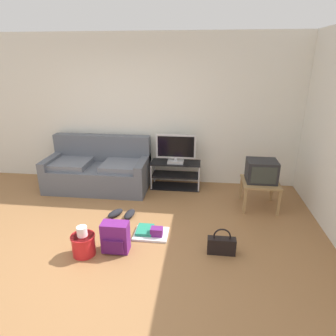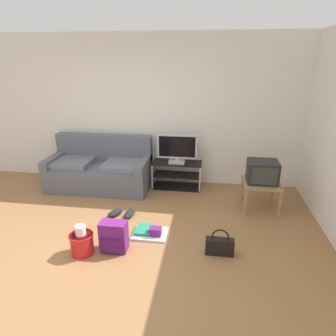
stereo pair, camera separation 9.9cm
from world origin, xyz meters
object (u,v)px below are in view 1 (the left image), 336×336
object	(u,v)px
couch	(99,170)
handbag	(221,245)
tv_stand	(176,175)
flat_tv	(176,149)
crt_tv	(262,171)
sneakers_pair	(122,214)
side_table	(260,185)
floor_tray	(151,232)
backpack	(115,237)
cleaning_bucket	(83,243)

from	to	relation	value
couch	handbag	world-z (taller)	couch
tv_stand	flat_tv	bearing A→B (deg)	-90.00
crt_tv	handbag	xyz separation A→B (m)	(-0.65, -1.32, -0.50)
crt_tv	sneakers_pair	distance (m)	2.25
side_table	sneakers_pair	size ratio (longest dim) A/B	1.29
sneakers_pair	floor_tray	world-z (taller)	floor_tray
couch	backpack	bearing A→B (deg)	-65.51
couch	floor_tray	distance (m)	1.94
tv_stand	floor_tray	world-z (taller)	tv_stand
tv_stand	backpack	bearing A→B (deg)	-105.37
flat_tv	handbag	distance (m)	2.14
tv_stand	floor_tray	size ratio (longest dim) A/B	1.93
flat_tv	floor_tray	bearing A→B (deg)	-96.60
backpack	cleaning_bucket	size ratio (longest dim) A/B	1.02
backpack	cleaning_bucket	world-z (taller)	backpack
handbag	flat_tv	bearing A→B (deg)	111.41
cleaning_bucket	floor_tray	distance (m)	0.91
couch	tv_stand	distance (m)	1.42
side_table	sneakers_pair	distance (m)	2.20
flat_tv	sneakers_pair	bearing A→B (deg)	-121.05
crt_tv	backpack	bearing A→B (deg)	-143.98
tv_stand	handbag	size ratio (longest dim) A/B	2.56
backpack	handbag	size ratio (longest dim) A/B	1.12
couch	side_table	world-z (taller)	couch
flat_tv	crt_tv	distance (m)	1.52
tv_stand	crt_tv	world-z (taller)	crt_tv
crt_tv	handbag	world-z (taller)	crt_tv
couch	handbag	xyz separation A→B (m)	(2.16, -1.77, -0.21)
tv_stand	cleaning_bucket	bearing A→B (deg)	-113.37
side_table	floor_tray	size ratio (longest dim) A/B	1.22
crt_tv	tv_stand	bearing A→B (deg)	156.67
cleaning_bucket	side_table	bearing A→B (deg)	33.23
couch	sneakers_pair	size ratio (longest dim) A/B	4.16
handbag	floor_tray	xyz separation A→B (m)	(-0.93, 0.29, -0.08)
flat_tv	handbag	size ratio (longest dim) A/B	2.02
tv_stand	handbag	distance (m)	2.07
handbag	tv_stand	bearing A→B (deg)	111.18
couch	sneakers_pair	bearing A→B (deg)	-55.54
backpack	floor_tray	world-z (taller)	backpack
handbag	couch	bearing A→B (deg)	140.59
couch	sneakers_pair	world-z (taller)	couch
floor_tray	couch	bearing A→B (deg)	129.61
couch	crt_tv	xyz separation A→B (m)	(2.81, -0.45, 0.28)
side_table	crt_tv	world-z (taller)	crt_tv
cleaning_bucket	couch	bearing A→B (deg)	103.66
flat_tv	cleaning_bucket	world-z (taller)	flat_tv
side_table	tv_stand	bearing A→B (deg)	156.12
tv_stand	sneakers_pair	size ratio (longest dim) A/B	2.04
tv_stand	flat_tv	xyz separation A→B (m)	(0.00, -0.02, 0.50)
tv_stand	flat_tv	size ratio (longest dim) A/B	1.26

